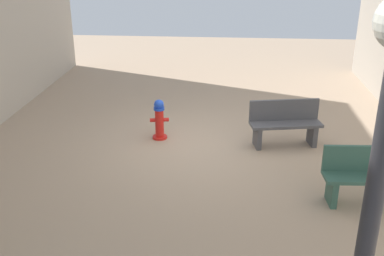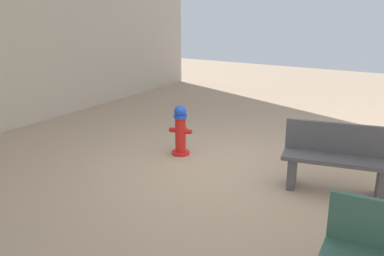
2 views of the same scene
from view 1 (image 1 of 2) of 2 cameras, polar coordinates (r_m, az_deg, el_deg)
The scene contains 5 objects.
ground_plane at distance 9.72m, azimuth 0.59°, elevation -2.02°, with size 23.40×23.40×0.00m, color tan.
fire_hydrant at distance 9.88m, azimuth -4.08°, elevation 1.11°, with size 0.41×0.39×0.88m.
bench_near at distance 9.73m, azimuth 11.46°, elevation 0.64°, with size 1.53×0.71×0.95m.
bench_far at distance 7.97m, azimuth 21.29°, elevation -5.47°, with size 1.55×0.53×0.95m.
street_lamp at distance 3.45m, azimuth 21.62°, elevation -8.36°, with size 0.36×0.36×3.72m.
Camera 1 is at (-0.64, 8.84, 3.98)m, focal length 42.97 mm.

